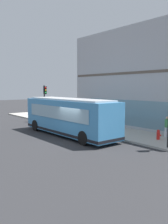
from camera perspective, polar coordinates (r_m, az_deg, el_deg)
name	(u,v)px	position (r m, az deg, el deg)	size (l,w,h in m)	color
ground	(75,141)	(17.73, -2.10, -6.96)	(120.00, 120.00, 0.00)	#2D2D30
sidewalk_curb	(118,132)	(20.77, 8.23, -4.89)	(4.08, 40.00, 0.15)	#B2ADA3
building_corner	(155,79)	(24.60, 16.93, 7.69)	(6.63, 17.06, 9.64)	#A8A8AD
city_bus_nearside	(69,117)	(19.46, -3.78, -1.16)	(2.63, 10.05, 3.07)	#3F8CC6
traffic_light_down_block	(45,96)	(27.48, -9.51, 3.83)	(0.32, 0.49, 4.06)	black
fire_hydrant	(158,135)	(18.17, 17.62, -5.26)	(0.35, 0.35, 0.74)	red
pedestrian_near_building_entrance	(167,125)	(19.09, 19.48, -3.11)	(0.32, 0.32, 1.60)	silver
pedestrian_near_hydrant	(83,115)	(24.62, -0.36, -0.67)	(0.32, 0.32, 1.68)	#B23338
pedestrian_walking_along_curb	(93,120)	(20.89, 2.24, -1.96)	(0.32, 0.32, 1.63)	black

